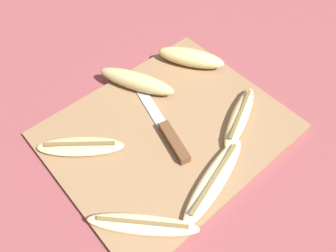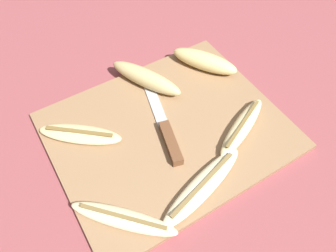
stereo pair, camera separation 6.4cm
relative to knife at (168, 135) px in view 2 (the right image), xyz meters
The scene contains 9 objects.
ground_plane 0.03m from the knife, 57.81° to the left, with size 4.00×4.00×0.00m, color #93474C.
cutting_board 0.02m from the knife, 57.81° to the left, with size 0.45×0.36×0.01m.
knife is the anchor object (origin of this frame).
banana_ripe_center 0.17m from the knife, 147.48° to the left, with size 0.15×0.14×0.02m.
banana_spotted_left 0.15m from the knife, 76.77° to the left, with size 0.11×0.17×0.04m.
banana_golden_short 0.21m from the knife, 35.58° to the left, with size 0.12×0.15×0.04m.
banana_soft_right 0.15m from the knife, 24.23° to the right, with size 0.17×0.10×0.02m.
banana_cream_curved 0.18m from the knife, 145.28° to the right, with size 0.15×0.16×0.02m.
banana_bright_far 0.12m from the knife, 92.35° to the right, with size 0.21×0.09×0.02m.
Camera 2 is at (-0.20, -0.32, 0.54)m, focal length 35.00 mm.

